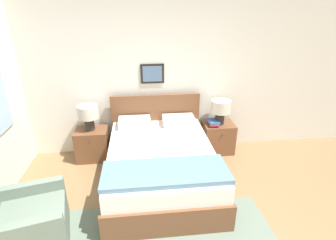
{
  "coord_description": "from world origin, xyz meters",
  "views": [
    {
      "loc": [
        -0.41,
        -1.65,
        2.4
      ],
      "look_at": [
        -0.06,
        1.45,
        1.06
      ],
      "focal_mm": 28.0,
      "sensor_mm": 36.0,
      "label": 1
    }
  ],
  "objects": [
    {
      "name": "wall_back",
      "position": [
        -0.0,
        2.67,
        1.3
      ],
      "size": [
        6.96,
        0.09,
        2.6
      ],
      "color": "silver",
      "rests_on": "ground_plane"
    },
    {
      "name": "bed",
      "position": [
        -0.15,
        1.58,
        0.32
      ],
      "size": [
        1.52,
        2.05,
        1.05
      ],
      "color": "brown",
      "rests_on": "ground_plane"
    },
    {
      "name": "armchair",
      "position": [
        -1.7,
        0.64,
        0.28
      ],
      "size": [
        0.93,
        0.9,
        0.83
      ],
      "rotation": [
        0.0,
        0.0,
        -1.34
      ],
      "color": "slate",
      "rests_on": "ground_plane"
    },
    {
      "name": "nightstand_near_window",
      "position": [
        -1.24,
        2.38,
        0.27
      ],
      "size": [
        0.53,
        0.44,
        0.54
      ],
      "color": "brown",
      "rests_on": "ground_plane"
    },
    {
      "name": "nightstand_by_door",
      "position": [
        0.94,
        2.38,
        0.27
      ],
      "size": [
        0.53,
        0.44,
        0.54
      ],
      "color": "brown",
      "rests_on": "ground_plane"
    },
    {
      "name": "table_lamp_near_window",
      "position": [
        -1.25,
        2.39,
        0.82
      ],
      "size": [
        0.34,
        0.34,
        0.42
      ],
      "color": "#2D2823",
      "rests_on": "nightstand_near_window"
    },
    {
      "name": "table_lamp_by_door",
      "position": [
        0.95,
        2.39,
        0.82
      ],
      "size": [
        0.34,
        0.34,
        0.42
      ],
      "color": "#2D2823",
      "rests_on": "nightstand_by_door"
    },
    {
      "name": "book_thick_bottom",
      "position": [
        0.83,
        2.34,
        0.55
      ],
      "size": [
        0.15,
        0.21,
        0.03
      ],
      "rotation": [
        0.0,
        0.0,
        -0.06
      ],
      "color": "#232328",
      "rests_on": "nightstand_by_door"
    },
    {
      "name": "book_hardcover_middle",
      "position": [
        0.83,
        2.34,
        0.58
      ],
      "size": [
        0.18,
        0.27,
        0.03
      ],
      "rotation": [
        0.0,
        0.0,
        -0.07
      ],
      "color": "#B7332D",
      "rests_on": "book_thick_bottom"
    },
    {
      "name": "book_novel_upper",
      "position": [
        0.83,
        2.34,
        0.61
      ],
      "size": [
        0.19,
        0.26,
        0.03
      ],
      "rotation": [
        0.0,
        0.0,
        0.08
      ],
      "color": "#335693",
      "rests_on": "book_hardcover_middle"
    }
  ]
}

